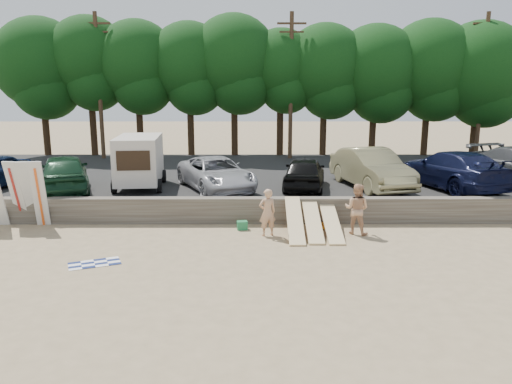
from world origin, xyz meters
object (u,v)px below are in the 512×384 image
box_trailer (139,159)px  car_5 (452,170)px  car_3 (304,173)px  beachgoer_b (357,209)px  car_4 (371,168)px  beachgoer_a (267,212)px  cooler (242,225)px  car_2 (216,174)px  car_1 (64,173)px

box_trailer → car_5: 14.14m
car_3 → car_5: bearing=-170.1°
box_trailer → beachgoer_b: box_trailer is taller
car_4 → beachgoer_a: (-4.85, -5.20, -0.73)m
car_5 → beachgoer_b: 7.13m
box_trailer → car_4: bearing=-5.5°
car_4 → beachgoer_a: bearing=-147.0°
car_4 → car_3: bearing=171.4°
beachgoer_a → car_4: bearing=-150.4°
beachgoer_b → cooler: bearing=20.0°
car_2 → beachgoer_b: size_ratio=2.79×
box_trailer → car_5: (14.13, -0.15, -0.46)m
car_3 → beachgoer_b: bearing=116.0°
box_trailer → car_1: 3.26m
car_3 → car_4: size_ratio=0.81×
cooler → car_4: bearing=29.4°
box_trailer → car_3: 7.49m
car_2 → car_4: car_4 is taller
car_3 → beachgoer_a: (-1.79, -4.92, -0.58)m
beachgoer_a → beachgoer_b: bearing=166.9°
car_1 → car_3: (10.57, 0.58, -0.10)m
car_1 → car_2: 6.63m
car_5 → beachgoer_a: 9.87m
car_1 → car_4: bearing=163.3°
cooler → beachgoer_a: bearing=-48.3°
car_3 → car_5: (6.67, 0.13, 0.12)m
box_trailer → car_2: (3.50, -0.37, -0.60)m
car_5 → car_2: bearing=-15.7°
car_5 → beachgoer_b: size_ratio=3.21×
car_3 → car_2: bearing=10.1°
car_1 → car_2: size_ratio=0.96×
box_trailer → cooler: size_ratio=10.15×
car_1 → beachgoer_b: car_1 is taller
car_5 → beachgoer_a: size_ratio=3.46×
car_2 → cooler: car_2 is taller
car_4 → car_5: (3.61, -0.16, -0.03)m
car_1 → car_5: bearing=162.0°
car_1 → beachgoer_a: (8.78, -4.33, -0.69)m
car_2 → car_5: car_5 is taller
beachgoer_a → beachgoer_b: beachgoer_b is taller
car_1 → car_2: (6.61, 0.50, -0.13)m
car_4 → beachgoer_b: (-1.62, -4.96, -0.66)m
box_trailer → car_1: box_trailer is taller
box_trailer → cooler: 6.75m
car_5 → cooler: car_5 is taller
car_2 → beachgoer_a: size_ratio=3.01×
car_3 → cooler: bearing=65.7°
car_3 → beachgoer_b: (1.44, -4.68, -0.52)m
car_4 → car_2: bearing=169.1°
car_5 → cooler: (-9.38, -4.27, -1.40)m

